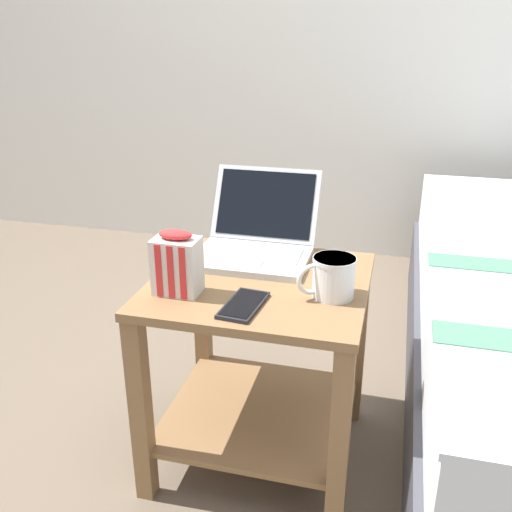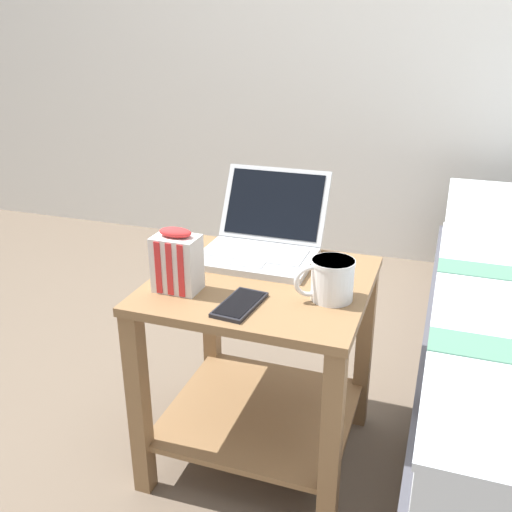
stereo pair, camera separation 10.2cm
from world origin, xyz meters
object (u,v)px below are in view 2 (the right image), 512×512
Objects in this scene: mug_front_left at (331,278)px; cell_phone at (240,304)px; laptop at (262,240)px; snack_bag at (177,262)px.

cell_phone is at bearing -150.30° from mug_front_left.
laptop is 2.50× the size of mug_front_left.
laptop is at bearing 138.62° from mug_front_left.
laptop is 2.06× the size of cell_phone.
laptop is 0.32m from mug_front_left.
mug_front_left is at bearing 11.18° from snack_bag.
snack_bag reaches higher than mug_front_left.
mug_front_left is at bearing 29.70° from cell_phone.
laptop is at bearing 99.71° from cell_phone.
mug_front_left is 0.22m from cell_phone.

